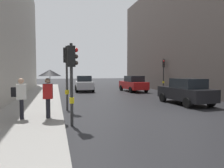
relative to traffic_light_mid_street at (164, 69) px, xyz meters
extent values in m
plane|color=black|center=(-5.50, -11.71, -2.53)|extent=(120.00, 120.00, 0.00)
cube|color=gray|center=(-12.93, -5.71, -2.45)|extent=(3.23, 40.00, 0.16)
cube|color=#5B514C|center=(6.31, -1.63, 3.88)|extent=(12.00, 29.12, 12.82)
cylinder|color=#2D2D2D|center=(0.01, 0.02, -0.70)|extent=(0.12, 0.12, 3.67)
cube|color=black|center=(0.01, 0.02, 0.62)|extent=(0.34, 0.37, 0.84)
cube|color=yellow|center=(0.01, 0.02, -1.48)|extent=(0.25, 0.23, 0.24)
sphere|color=red|center=(-0.07, -0.15, 0.88)|extent=(0.18, 0.18, 0.18)
sphere|color=#2D231E|center=(-0.07, -0.15, 0.62)|extent=(0.18, 0.18, 0.18)
sphere|color=#2D231E|center=(-0.07, -0.15, 0.36)|extent=(0.18, 0.18, 0.18)
cylinder|color=#2D2D2D|center=(-11.02, -12.12, -0.86)|extent=(0.12, 0.12, 3.34)
cube|color=black|center=(-11.02, -12.12, 0.29)|extent=(0.32, 0.26, 0.84)
cube|color=yellow|center=(-11.02, -12.12, -1.48)|extent=(0.17, 0.21, 0.24)
sphere|color=red|center=(-10.83, -12.11, 0.55)|extent=(0.18, 0.18, 0.18)
sphere|color=#2D231E|center=(-10.83, -12.11, 0.29)|extent=(0.18, 0.18, 0.18)
sphere|color=#2D231E|center=(-10.83, -12.11, 0.03)|extent=(0.18, 0.18, 0.18)
cylinder|color=#2D2D2D|center=(-11.02, -8.63, -0.70)|extent=(0.12, 0.12, 3.66)
cube|color=black|center=(-11.02, -8.63, 0.61)|extent=(0.38, 0.36, 0.84)
cube|color=yellow|center=(-11.02, -8.63, -1.48)|extent=(0.24, 0.25, 0.24)
sphere|color=red|center=(-10.85, -8.72, 0.87)|extent=(0.18, 0.18, 0.18)
sphere|color=#2D231E|center=(-10.85, -8.72, 0.61)|extent=(0.18, 0.18, 0.18)
sphere|color=#2D231E|center=(-10.85, -8.72, 0.35)|extent=(0.18, 0.18, 0.18)
cube|color=#BCBCC1|center=(-8.52, 2.76, -1.81)|extent=(2.08, 4.31, 0.80)
cube|color=black|center=(-8.50, 3.01, -1.09)|extent=(1.73, 2.10, 0.64)
cylinder|color=black|center=(-7.71, 1.36, -2.21)|extent=(0.26, 0.65, 0.64)
cylinder|color=black|center=(-9.51, 1.48, -2.21)|extent=(0.26, 0.65, 0.64)
cylinder|color=black|center=(-7.53, 4.05, -2.21)|extent=(0.26, 0.65, 0.64)
cylinder|color=black|center=(-9.33, 4.17, -2.21)|extent=(0.26, 0.65, 0.64)
cube|color=red|center=(-3.27, 0.90, -1.81)|extent=(2.06, 4.30, 0.80)
cube|color=black|center=(-3.25, 0.65, -1.09)|extent=(1.72, 2.09, 0.64)
cylinder|color=black|center=(-4.25, 2.19, -2.21)|extent=(0.26, 0.65, 0.64)
cylinder|color=black|center=(-2.46, 2.30, -2.21)|extent=(0.26, 0.65, 0.64)
cylinder|color=black|center=(-4.09, -0.51, -2.21)|extent=(0.26, 0.65, 0.64)
cylinder|color=black|center=(-2.29, -0.40, -2.21)|extent=(0.26, 0.65, 0.64)
cube|color=black|center=(-3.12, -8.44, -1.81)|extent=(2.00, 4.28, 0.80)
cube|color=black|center=(-3.10, -8.69, -1.09)|extent=(1.70, 2.08, 0.64)
cylinder|color=black|center=(-4.08, -7.14, -2.21)|extent=(0.25, 0.65, 0.64)
cylinder|color=black|center=(-2.28, -7.05, -2.21)|extent=(0.25, 0.65, 0.64)
cylinder|color=black|center=(-3.95, -9.84, -2.21)|extent=(0.25, 0.65, 0.64)
cylinder|color=black|center=(-2.15, -9.75, -2.21)|extent=(0.25, 0.65, 0.64)
cylinder|color=black|center=(-11.96, -10.93, -1.95)|extent=(0.16, 0.16, 0.85)
cylinder|color=black|center=(-11.99, -11.13, -1.95)|extent=(0.16, 0.16, 0.85)
cube|color=red|center=(-11.97, -11.03, -1.19)|extent=(0.43, 0.31, 0.66)
sphere|color=tan|center=(-11.97, -11.03, -0.72)|extent=(0.24, 0.24, 0.24)
cylinder|color=black|center=(-11.87, -11.04, -0.94)|extent=(0.02, 0.02, 0.90)
cone|color=black|center=(-11.87, -11.04, -0.37)|extent=(1.00, 1.00, 0.28)
cylinder|color=black|center=(-13.09, -10.84, -1.95)|extent=(0.16, 0.16, 0.85)
cylinder|color=black|center=(-13.06, -11.03, -1.95)|extent=(0.16, 0.16, 0.85)
cube|color=silver|center=(-13.08, -10.94, -1.19)|extent=(0.43, 0.31, 0.66)
sphere|color=tan|center=(-13.08, -10.94, -0.72)|extent=(0.24, 0.24, 0.24)
cube|color=black|center=(-13.37, -10.97, -1.19)|extent=(0.23, 0.30, 0.40)
camera|label=1|loc=(-11.63, -20.46, -0.33)|focal=32.73mm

